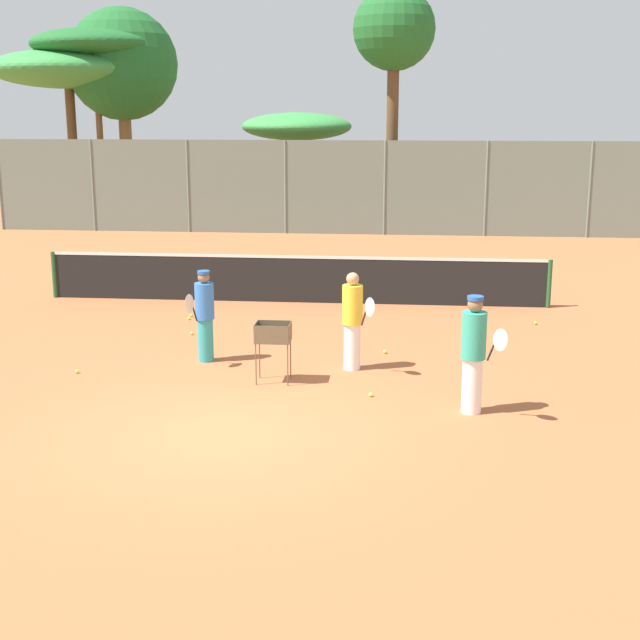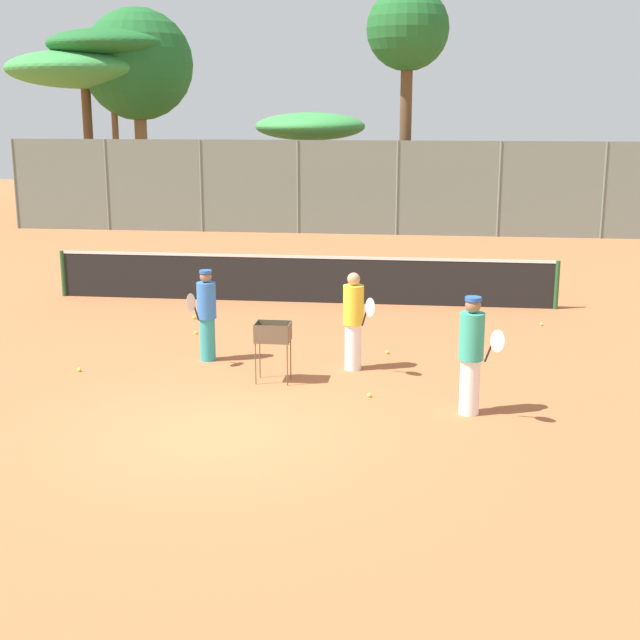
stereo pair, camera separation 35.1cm
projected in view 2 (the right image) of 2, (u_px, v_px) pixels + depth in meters
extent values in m
plane|color=#B26038|center=(216.00, 433.00, 12.15)|extent=(80.00, 80.00, 0.00)
cylinder|color=#26592D|center=(63.00, 273.00, 20.72)|extent=(0.10, 0.10, 1.07)
cylinder|color=#26592D|center=(557.00, 285.00, 19.39)|extent=(0.10, 0.10, 1.07)
cube|color=black|center=(302.00, 280.00, 20.06)|extent=(11.24, 0.01, 1.01)
cube|color=white|center=(302.00, 257.00, 19.94)|extent=(11.24, 0.02, 0.06)
cylinder|color=slate|center=(15.00, 184.00, 31.85)|extent=(0.08, 0.08, 3.19)
cylinder|color=slate|center=(107.00, 185.00, 31.45)|extent=(0.08, 0.08, 3.19)
cylinder|color=slate|center=(201.00, 186.00, 31.05)|extent=(0.08, 0.08, 3.19)
cylinder|color=slate|center=(298.00, 187.00, 30.64)|extent=(0.08, 0.08, 3.19)
cylinder|color=slate|center=(397.00, 188.00, 30.24)|extent=(0.08, 0.08, 3.19)
cylinder|color=slate|center=(499.00, 189.00, 29.84)|extent=(0.08, 0.08, 3.19)
cylinder|color=slate|center=(604.00, 191.00, 29.43)|extent=(0.08, 0.08, 3.19)
cube|color=slate|center=(347.00, 188.00, 30.44)|extent=(23.89, 0.01, 3.19)
cylinder|color=brown|center=(89.00, 151.00, 36.96)|extent=(0.39, 0.39, 4.99)
ellipsoid|color=#388E42|center=(84.00, 69.00, 36.19)|extent=(6.26, 6.26, 1.56)
cylinder|color=brown|center=(405.00, 143.00, 31.54)|extent=(0.41, 0.41, 6.06)
sphere|color=#1E6028|center=(408.00, 28.00, 30.63)|extent=(2.86, 2.86, 2.86)
cylinder|color=brown|center=(310.00, 183.00, 32.91)|extent=(0.31, 0.31, 3.09)
ellipsoid|color=#388E42|center=(310.00, 126.00, 32.43)|extent=(4.01, 4.01, 1.00)
cylinder|color=brown|center=(142.00, 155.00, 37.09)|extent=(0.51, 0.51, 4.62)
sphere|color=#1E6028|center=(138.00, 64.00, 36.23)|extent=(4.49, 4.49, 4.49)
cylinder|color=brown|center=(116.00, 138.00, 36.50)|extent=(0.26, 0.26, 6.07)
ellipsoid|color=#1E6028|center=(111.00, 45.00, 35.64)|extent=(5.06, 5.06, 1.26)
cylinder|color=teal|center=(208.00, 339.00, 15.52)|extent=(0.27, 0.27, 0.76)
cylinder|color=blue|center=(206.00, 300.00, 15.36)|extent=(0.33, 0.33, 0.63)
sphere|color=#8C6647|center=(206.00, 277.00, 15.26)|extent=(0.20, 0.20, 0.20)
cylinder|color=#2659B2|center=(206.00, 272.00, 15.24)|extent=(0.21, 0.21, 0.05)
cylinder|color=black|center=(197.00, 313.00, 15.08)|extent=(0.07, 0.15, 0.27)
ellipsoid|color=silver|center=(191.00, 303.00, 14.88)|extent=(0.14, 0.39, 0.43)
cylinder|color=white|center=(470.00, 387.00, 12.81)|extent=(0.29, 0.29, 0.82)
cylinder|color=teal|center=(472.00, 336.00, 12.63)|extent=(0.36, 0.36, 0.68)
sphere|color=#8C6647|center=(473.00, 305.00, 12.53)|extent=(0.22, 0.22, 0.22)
cylinder|color=#2659B2|center=(473.00, 299.00, 12.50)|extent=(0.23, 0.23, 0.06)
cylinder|color=black|center=(488.00, 354.00, 12.37)|extent=(0.11, 0.13, 0.27)
ellipsoid|color=silver|center=(497.00, 341.00, 12.17)|extent=(0.27, 0.33, 0.43)
cylinder|color=white|center=(353.00, 347.00, 14.98)|extent=(0.28, 0.28, 0.79)
cylinder|color=yellow|center=(353.00, 305.00, 14.81)|extent=(0.35, 0.35, 0.66)
sphere|color=tan|center=(354.00, 279.00, 14.71)|extent=(0.21, 0.21, 0.21)
cylinder|color=black|center=(364.00, 319.00, 14.55)|extent=(0.11, 0.14, 0.27)
ellipsoid|color=silver|center=(370.00, 308.00, 14.34)|extent=(0.25, 0.34, 0.43)
cylinder|color=brown|center=(256.00, 364.00, 14.17)|extent=(0.02, 0.02, 0.68)
cylinder|color=brown|center=(287.00, 365.00, 14.11)|extent=(0.02, 0.02, 0.68)
cylinder|color=brown|center=(260.00, 358.00, 14.52)|extent=(0.02, 0.02, 0.68)
cylinder|color=brown|center=(291.00, 359.00, 14.46)|extent=(0.02, 0.02, 0.68)
cube|color=brown|center=(273.00, 341.00, 14.23)|extent=(0.55, 0.40, 0.01)
cube|color=brown|center=(271.00, 335.00, 14.01)|extent=(0.55, 0.01, 0.30)
cube|color=brown|center=(275.00, 329.00, 14.39)|extent=(0.55, 0.01, 0.30)
cube|color=brown|center=(256.00, 331.00, 14.23)|extent=(0.01, 0.40, 0.30)
cube|color=brown|center=(290.00, 332.00, 14.17)|extent=(0.01, 0.40, 0.30)
sphere|color=#D1E54C|center=(264.00, 336.00, 14.38)|extent=(0.07, 0.07, 0.07)
sphere|color=#D1E54C|center=(273.00, 334.00, 14.31)|extent=(0.07, 0.07, 0.07)
sphere|color=#D1E54C|center=(272.00, 336.00, 14.33)|extent=(0.07, 0.07, 0.07)
sphere|color=#D1E54C|center=(260.00, 337.00, 14.28)|extent=(0.07, 0.07, 0.07)
sphere|color=#D1E54C|center=(263.00, 337.00, 14.11)|extent=(0.07, 0.07, 0.07)
sphere|color=#D1E54C|center=(263.00, 333.00, 14.35)|extent=(0.07, 0.07, 0.07)
sphere|color=#D1E54C|center=(260.00, 339.00, 14.17)|extent=(0.07, 0.07, 0.07)
sphere|color=#D1E54C|center=(267.00, 334.00, 14.29)|extent=(0.07, 0.07, 0.07)
sphere|color=#D1E54C|center=(275.00, 337.00, 14.31)|extent=(0.07, 0.07, 0.07)
sphere|color=#D1E54C|center=(284.00, 334.00, 14.27)|extent=(0.07, 0.07, 0.07)
sphere|color=#D1E54C|center=(271.00, 339.00, 14.19)|extent=(0.07, 0.07, 0.07)
sphere|color=#D1E54C|center=(272.00, 333.00, 14.32)|extent=(0.07, 0.07, 0.07)
sphere|color=#D1E54C|center=(274.00, 338.00, 14.22)|extent=(0.07, 0.07, 0.07)
sphere|color=#D1E54C|center=(79.00, 370.00, 14.93)|extent=(0.07, 0.07, 0.07)
sphere|color=#D1E54C|center=(194.00, 317.00, 18.59)|extent=(0.07, 0.07, 0.07)
sphere|color=#D1E54C|center=(369.00, 395.00, 13.62)|extent=(0.07, 0.07, 0.07)
sphere|color=#D1E54C|center=(196.00, 332.00, 17.36)|extent=(0.07, 0.07, 0.07)
sphere|color=#D1E54C|center=(197.00, 315.00, 18.83)|extent=(0.07, 0.07, 0.07)
sphere|color=#D1E54C|center=(387.00, 352.00, 15.98)|extent=(0.07, 0.07, 0.07)
sphere|color=#D1E54C|center=(541.00, 324.00, 18.02)|extent=(0.07, 0.07, 0.07)
cube|color=white|center=(548.00, 215.00, 32.38)|extent=(4.20, 1.70, 0.90)
cube|color=#33383D|center=(544.00, 193.00, 32.22)|extent=(2.20, 1.50, 0.70)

